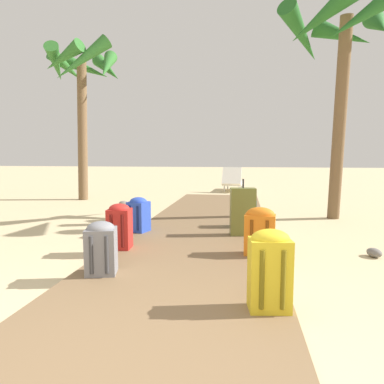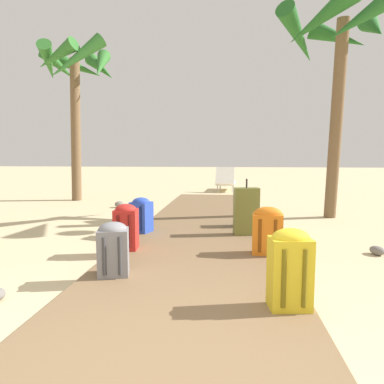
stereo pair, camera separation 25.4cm
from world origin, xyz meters
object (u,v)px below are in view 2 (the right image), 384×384
(palm_tree_far_left, at_px, (77,74))
(backpack_teal, at_px, (247,210))
(palm_tree_near_right, at_px, (336,45))
(backpack_blue, at_px, (141,214))
(lounge_chair, at_px, (226,181))
(backpack_yellow, at_px, (290,267))
(suitcase_olive, at_px, (246,211))
(backpack_orange, at_px, (268,229))
(backpack_grey, at_px, (113,247))
(backpack_red, at_px, (126,226))

(palm_tree_far_left, bearing_deg, backpack_teal, -38.77)
(palm_tree_near_right, xyz_separation_m, palm_tree_far_left, (-5.81, 2.21, 0.12))
(backpack_blue, relative_size, lounge_chair, 0.33)
(backpack_teal, xyz_separation_m, palm_tree_near_right, (1.58, 1.18, 2.81))
(lounge_chair, bearing_deg, backpack_yellow, -86.66)
(suitcase_olive, bearing_deg, backpack_orange, -78.74)
(backpack_orange, bearing_deg, palm_tree_far_left, 131.63)
(lounge_chair, bearing_deg, backpack_blue, -100.02)
(lounge_chair, bearing_deg, backpack_teal, -86.53)
(palm_tree_far_left, relative_size, lounge_chair, 2.68)
(palm_tree_near_right, bearing_deg, suitcase_olive, -132.65)
(palm_tree_far_left, bearing_deg, lounge_chair, 35.07)
(backpack_orange, xyz_separation_m, backpack_yellow, (0.00, -1.39, 0.03))
(backpack_grey, xyz_separation_m, backpack_blue, (-0.20, 1.80, 0.00))
(backpack_orange, relative_size, lounge_chair, 0.35)
(backpack_grey, bearing_deg, suitcase_olive, 53.87)
(backpack_blue, height_order, palm_tree_near_right, palm_tree_near_right)
(backpack_blue, relative_size, palm_tree_near_right, 0.13)
(backpack_yellow, bearing_deg, suitcase_olive, 94.74)
(suitcase_olive, height_order, palm_tree_far_left, palm_tree_far_left)
(palm_tree_far_left, bearing_deg, backpack_red, -60.80)
(backpack_teal, relative_size, backpack_yellow, 0.84)
(backpack_teal, xyz_separation_m, palm_tree_far_left, (-4.23, 3.40, 2.93))
(backpack_red, bearing_deg, palm_tree_near_right, 41.08)
(backpack_blue, xyz_separation_m, lounge_chair, (1.18, 6.68, -0.02))
(backpack_grey, xyz_separation_m, backpack_yellow, (1.51, -0.55, 0.05))
(backpack_orange, bearing_deg, backpack_yellow, -89.85)
(backpack_yellow, bearing_deg, lounge_chair, 93.34)
(suitcase_olive, distance_m, backpack_yellow, 2.35)
(palm_tree_far_left, distance_m, lounge_chair, 5.56)
(backpack_red, bearing_deg, lounge_chair, 81.59)
(backpack_grey, height_order, suitcase_olive, suitcase_olive)
(suitcase_olive, bearing_deg, backpack_teal, 86.20)
(suitcase_olive, xyz_separation_m, backpack_teal, (0.04, 0.58, -0.07))
(lounge_chair, bearing_deg, suitcase_olive, -87.16)
(backpack_teal, distance_m, palm_tree_near_right, 3.44)
(backpack_orange, xyz_separation_m, backpack_blue, (-1.70, 0.96, -0.02))
(palm_tree_near_right, bearing_deg, palm_tree_far_left, 159.15)
(lounge_chair, bearing_deg, backpack_red, -98.41)
(backpack_yellow, height_order, palm_tree_far_left, palm_tree_far_left)
(backpack_grey, bearing_deg, backpack_orange, 29.19)
(backpack_red, xyz_separation_m, palm_tree_far_left, (-2.74, 4.90, 2.91))
(backpack_red, relative_size, backpack_blue, 1.07)
(backpack_grey, height_order, backpack_blue, backpack_blue)
(palm_tree_far_left, bearing_deg, palm_tree_near_right, -20.85)
(backpack_red, distance_m, backpack_blue, 0.93)
(backpack_red, relative_size, palm_tree_near_right, 0.14)
(backpack_red, relative_size, suitcase_olive, 0.69)
(backpack_orange, xyz_separation_m, lounge_chair, (-0.52, 7.64, -0.04))
(backpack_orange, bearing_deg, lounge_chair, 93.91)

